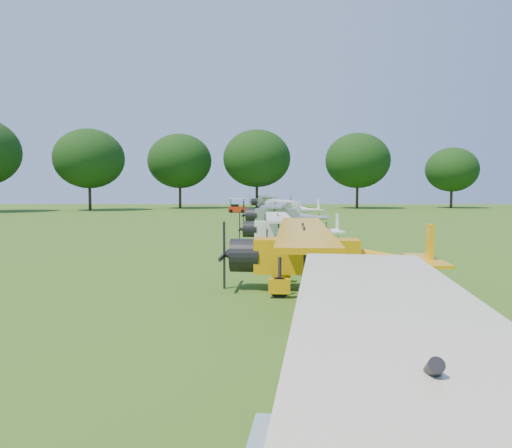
{
  "coord_description": "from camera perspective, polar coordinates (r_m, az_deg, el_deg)",
  "views": [
    {
      "loc": [
        -1.6,
        -25.43,
        3.13
      ],
      "look_at": [
        -1.8,
        -0.66,
        1.4
      ],
      "focal_mm": 35.0,
      "sensor_mm": 36.0,
      "label": 1
    }
  ],
  "objects": [
    {
      "name": "tree_belt",
      "position": [
        26.56,
        12.06,
        14.54
      ],
      "size": [
        137.36,
        130.27,
        14.52
      ],
      "color": "black",
      "rests_on": "ground"
    },
    {
      "name": "aircraft_7",
      "position": [
        79.31,
        1.63,
        2.67
      ],
      "size": [
        7.16,
        11.32,
        2.22
      ],
      "rotation": [
        0.0,
        0.0,
        0.17
      ],
      "color": "silver",
      "rests_on": "ground"
    },
    {
      "name": "aircraft_2",
      "position": [
        15.6,
        7.65,
        -3.0
      ],
      "size": [
        6.77,
        10.79,
        2.12
      ],
      "rotation": [
        0.0,
        0.0,
        -0.06
      ],
      "color": "#EFA30A",
      "rests_on": "ground"
    },
    {
      "name": "aircraft_6",
      "position": [
        65.49,
        2.67,
        2.19
      ],
      "size": [
        5.89,
        9.31,
        1.83
      ],
      "rotation": [
        0.0,
        0.0,
        -0.17
      ],
      "color": "white",
      "rests_on": "ground"
    },
    {
      "name": "golf_cart",
      "position": [
        66.64,
        -2.2,
        1.86
      ],
      "size": [
        2.33,
        1.52,
        1.92
      ],
      "rotation": [
        0.0,
        0.0,
        -0.05
      ],
      "color": "red",
      "rests_on": "ground"
    },
    {
      "name": "ground",
      "position": [
        25.67,
        4.03,
        -3.02
      ],
      "size": [
        160.0,
        160.0,
        0.0
      ],
      "primitive_type": "plane",
      "color": "#315A16",
      "rests_on": "ground"
    },
    {
      "name": "aircraft_5",
      "position": [
        52.44,
        3.61,
        1.96
      ],
      "size": [
        6.96,
        11.06,
        2.17
      ],
      "rotation": [
        0.0,
        0.0,
        0.11
      ],
      "color": "white",
      "rests_on": "ground"
    },
    {
      "name": "aircraft_3",
      "position": [
        27.74,
        3.57,
        -0.29
      ],
      "size": [
        5.78,
        9.18,
        1.82
      ],
      "rotation": [
        0.0,
        0.0,
        -0.01
      ],
      "color": "white",
      "rests_on": "ground"
    },
    {
      "name": "aircraft_4",
      "position": [
        39.06,
        3.1,
        1.24
      ],
      "size": [
        6.86,
        10.92,
        2.15
      ],
      "rotation": [
        0.0,
        0.0,
        -0.09
      ],
      "color": "silver",
      "rests_on": "ground"
    }
  ]
}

